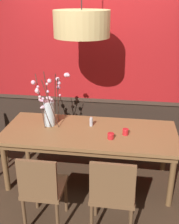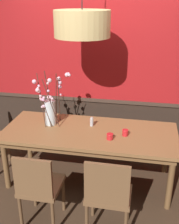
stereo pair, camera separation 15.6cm
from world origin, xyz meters
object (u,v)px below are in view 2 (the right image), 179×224
Objects in this scene: condiment_bottle at (91,122)px; pendant_lamp at (82,24)px; chair_far_side_right at (123,121)px; vase_with_blossoms at (50,108)px; candle_holder_nearer_edge at (125,133)px; chair_near_side_left at (39,186)px; candle_holder_nearer_center at (110,136)px; chair_near_side_right at (108,193)px; dining_table at (89,136)px.

condiment_bottle is 0.13× the size of pendant_lamp.
vase_with_blossoms is at bearing -138.91° from chair_far_side_right.
pendant_lamp is at bearing 168.30° from candle_holder_nearer_edge.
chair_near_side_left is 1.21× the size of vase_with_blossoms.
chair_near_side_left reaches higher than candle_holder_nearer_center.
candle_holder_nearer_edge is at bearing -22.79° from condiment_bottle.
candle_holder_nearer_center is at bearing -143.05° from candle_holder_nearer_edge.
chair_near_side_right is at bearing -89.86° from chair_far_side_right.
candle_holder_nearer_center is 0.68× the size of condiment_bottle.
vase_with_blossoms reaches higher than chair_near_side_right.
pendant_lamp reaches higher than dining_table.
candle_holder_nearer_center is (-0.08, 0.73, 0.25)m from chair_near_side_right.
pendant_lamp is at bearing -2.24° from vase_with_blossoms.
chair_near_side_left is 1.21m from candle_holder_nearer_edge.
chair_near_side_right reaches higher than candle_holder_nearer_edge.
candle_holder_nearer_edge is 1.37m from pendant_lamp.
condiment_bottle is at bearing 71.61° from chair_near_side_left.
chair_near_side_right is 0.98× the size of pendant_lamp.
pendant_lamp reaches higher than vase_with_blossoms.
chair_near_side_left reaches higher than dining_table.
dining_table is 1.38m from pendant_lamp.
candle_holder_nearer_center is 0.09× the size of pendant_lamp.
candle_holder_nearer_edge is 0.64× the size of condiment_bottle.
chair_far_side_right is at bearing 90.14° from chair_near_side_right.
vase_with_blossoms is (-0.90, 0.99, 0.45)m from chair_near_side_right.
chair_near_side_left is 10.95× the size of candle_holder_nearer_center.
pendant_lamp reaches higher than chair_near_side_right.
vase_with_blossoms is at bearing 100.60° from chair_near_side_left.
candle_holder_nearer_edge is at bearing 36.95° from candle_holder_nearer_center.
chair_far_side_right is 1.08m from candle_holder_nearer_center.
condiment_bottle is (-0.36, -0.72, 0.28)m from chair_far_side_right.
chair_near_side_right is 1.23× the size of vase_with_blossoms.
candle_holder_nearer_center is at bearing -17.56° from vase_with_blossoms.
pendant_lamp is at bearing 147.42° from candle_holder_nearer_center.
chair_far_side_right is 11.47× the size of candle_holder_nearer_edge.
chair_near_side_left is at bearing -133.06° from candle_holder_nearer_edge.
chair_near_side_right is 1.02× the size of chair_far_side_right.
chair_near_side_right reaches higher than chair_far_side_right.
chair_near_side_right is 1.85m from pendant_lamp.
chair_far_side_right reaches higher than candle_holder_nearer_center.
chair_far_side_right is 10.87× the size of candle_holder_nearer_center.
vase_with_blossoms reaches higher than candle_holder_nearer_center.
condiment_bottle is at bearing 109.21° from chair_near_side_right.
chair_near_side_right is 1.41m from vase_with_blossoms.
condiment_bottle is (0.54, 0.06, -0.18)m from vase_with_blossoms.
chair_near_side_right is 11.74× the size of candle_holder_nearer_edge.
condiment_bottle is 1.24m from pendant_lamp.
dining_table is 2.94× the size of vase_with_blossoms.
chair_far_side_right reaches higher than dining_table.
chair_near_side_left is at bearing -104.67° from pendant_lamp.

